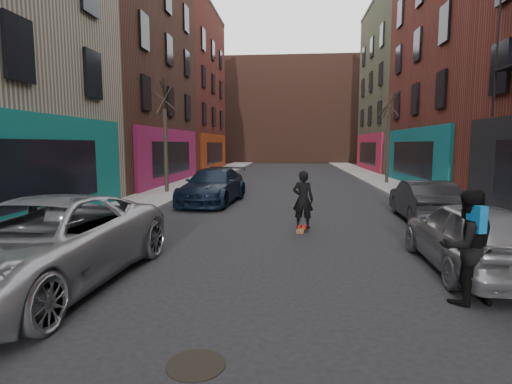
% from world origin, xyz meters
% --- Properties ---
extents(sidewalk_left, '(2.50, 84.00, 0.13)m').
position_xyz_m(sidewalk_left, '(-6.25, 30.00, 0.07)').
color(sidewalk_left, gray).
rests_on(sidewalk_left, ground).
extents(sidewalk_right, '(2.50, 84.00, 0.13)m').
position_xyz_m(sidewalk_right, '(6.25, 30.00, 0.07)').
color(sidewalk_right, gray).
rests_on(sidewalk_right, ground).
extents(building_far, '(40.00, 10.00, 14.00)m').
position_xyz_m(building_far, '(0.00, 56.00, 7.00)').
color(building_far, '#47281E').
rests_on(building_far, ground).
extents(tree_left_far, '(2.00, 2.00, 6.50)m').
position_xyz_m(tree_left_far, '(-6.20, 18.00, 3.38)').
color(tree_left_far, black).
rests_on(tree_left_far, sidewalk_left).
extents(tree_right_far, '(2.00, 2.00, 6.80)m').
position_xyz_m(tree_right_far, '(6.20, 24.00, 3.53)').
color(tree_right_far, black).
rests_on(tree_right_far, sidewalk_right).
extents(parked_left_far, '(2.95, 5.91, 1.61)m').
position_xyz_m(parked_left_far, '(-4.22, 4.67, 0.80)').
color(parked_left_far, gray).
rests_on(parked_left_far, ground).
extents(parked_left_end, '(2.58, 5.34, 1.50)m').
position_xyz_m(parked_left_end, '(-3.20, 15.08, 0.75)').
color(parked_left_end, black).
rests_on(parked_left_end, ground).
extents(parked_right_far, '(1.82, 4.33, 1.46)m').
position_xyz_m(parked_right_far, '(3.81, 6.33, 0.73)').
color(parked_right_far, gray).
rests_on(parked_right_far, ground).
extents(parked_right_end, '(1.64, 4.23, 1.37)m').
position_xyz_m(parked_right_end, '(4.60, 11.79, 0.69)').
color(parked_right_end, black).
rests_on(parked_right_end, ground).
extents(skateboard, '(0.39, 0.83, 0.10)m').
position_xyz_m(skateboard, '(0.53, 9.80, 0.05)').
color(skateboard, brown).
rests_on(skateboard, ground).
extents(skateboarder, '(0.69, 0.53, 1.69)m').
position_xyz_m(skateboarder, '(0.53, 9.80, 0.95)').
color(skateboarder, black).
rests_on(skateboarder, skateboard).
extents(pedestrian, '(1.05, 0.91, 1.85)m').
position_xyz_m(pedestrian, '(3.00, 4.63, 0.93)').
color(pedestrian, black).
rests_on(pedestrian, ground).
extents(manhole, '(0.90, 0.90, 0.01)m').
position_xyz_m(manhole, '(-0.89, 2.42, 0.01)').
color(manhole, black).
rests_on(manhole, ground).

